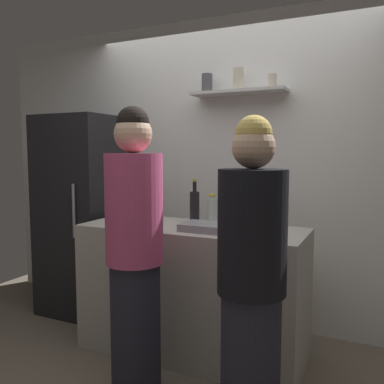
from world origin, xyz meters
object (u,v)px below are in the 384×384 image
wine_bottle_dark_glass (195,205)px  water_bottle_plastic (212,210)px  person_blonde (251,285)px  refrigerator (83,215)px  utensil_holder (243,219)px  baking_pan (207,227)px  wine_bottle_green_glass (140,206)px  person_pink_top (135,255)px  wine_bottle_pale_glass (138,207)px

wine_bottle_dark_glass → water_bottle_plastic: (0.13, 0.05, -0.03)m
water_bottle_plastic → person_blonde: size_ratio=0.13×
refrigerator → person_blonde: size_ratio=1.09×
utensil_holder → baking_pan: bearing=-134.2°
baking_pan → wine_bottle_green_glass: size_ratio=1.20×
wine_bottle_green_glass → person_pink_top: bearing=-59.7°
wine_bottle_dark_glass → person_pink_top: size_ratio=0.19×
wine_bottle_green_glass → water_bottle_plastic: bearing=12.5°
baking_pan → person_blonde: bearing=-50.9°
baking_pan → wine_bottle_dark_glass: 0.38m
refrigerator → person_blonde: refrigerator is taller
refrigerator → water_bottle_plastic: (1.32, -0.08, 0.14)m
refrigerator → person_pink_top: bearing=-38.5°
refrigerator → wine_bottle_pale_glass: (0.83, -0.36, 0.17)m
wine_bottle_pale_glass → person_blonde: (1.08, -0.67, -0.25)m
utensil_holder → water_bottle_plastic: size_ratio=1.04×
refrigerator → baking_pan: bearing=-16.1°
refrigerator → person_blonde: 2.18m
person_blonde → person_pink_top: bearing=79.8°
wine_bottle_green_glass → person_blonde: 1.45m
wine_bottle_pale_glass → person_pink_top: bearing=-59.3°
water_bottle_plastic → person_pink_top: size_ratio=0.12×
wine_bottle_green_glass → refrigerator: bearing=164.9°
refrigerator → utensil_holder: refrigerator is taller
refrigerator → water_bottle_plastic: refrigerator is taller
wine_bottle_dark_glass → water_bottle_plastic: size_ratio=1.52×
wine_bottle_green_glass → person_blonde: bearing=-35.2°
utensil_holder → person_pink_top: person_pink_top is taller
baking_pan → wine_bottle_dark_glass: size_ratio=1.04×
wine_bottle_dark_glass → person_pink_top: 0.83m
utensil_holder → wine_bottle_green_glass: bearing=179.4°
wine_bottle_dark_glass → person_blonde: person_blonde is taller
utensil_holder → person_pink_top: 0.85m
refrigerator → wine_bottle_pale_glass: size_ratio=5.55×
refrigerator → person_blonde: bearing=-28.2°
wine_bottle_dark_glass → person_blonde: size_ratio=0.20×
utensil_holder → wine_bottle_green_glass: wine_bottle_green_glass is taller
refrigerator → person_pink_top: 1.50m
wine_bottle_dark_glass → person_blonde: bearing=-51.2°
baking_pan → wine_bottle_dark_glass: (-0.22, 0.29, 0.10)m
baking_pan → person_pink_top: 0.58m
utensil_holder → refrigerator: bearing=172.5°
person_blonde → wine_bottle_dark_glass: bearing=35.9°
wine_bottle_pale_glass → water_bottle_plastic: (0.48, 0.28, -0.03)m
baking_pan → refrigerator: bearing=163.9°
wine_bottle_dark_glass → water_bottle_plastic: 0.14m
wine_bottle_dark_glass → person_blonde: 1.19m
baking_pan → wine_bottle_dark_glass: bearing=128.0°
water_bottle_plastic → person_pink_top: 0.88m
wine_bottle_pale_glass → person_pink_top: 0.69m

